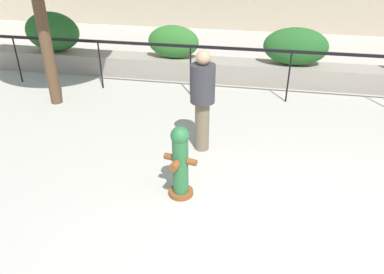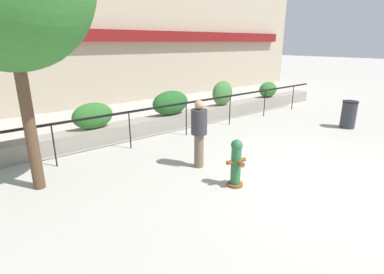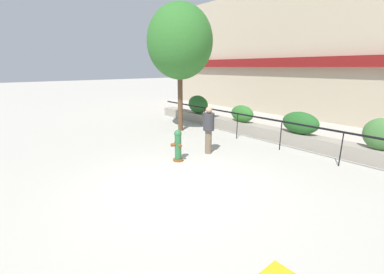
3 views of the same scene
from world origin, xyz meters
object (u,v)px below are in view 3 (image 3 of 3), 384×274
at_px(street_tree, 180,42).
at_px(pedestrian, 209,127).
at_px(hedge_bush_2, 300,123).
at_px(hedge_bush_0, 198,104).
at_px(fire_hydrant, 178,145).
at_px(hedge_bush_1, 242,114).
at_px(hedge_bush_3, 381,134).

distance_m(street_tree, pedestrian, 4.91).
bearing_deg(hedge_bush_2, hedge_bush_0, 180.00).
distance_m(fire_hydrant, street_tree, 5.65).
bearing_deg(hedge_bush_0, fire_hydrant, -46.88).
bearing_deg(street_tree, hedge_bush_1, 44.48).
bearing_deg(hedge_bush_2, hedge_bush_1, 180.00).
bearing_deg(hedge_bush_3, pedestrian, -141.22).
bearing_deg(pedestrian, hedge_bush_1, 110.83).
bearing_deg(hedge_bush_1, hedge_bush_3, 0.00).
distance_m(hedge_bush_3, fire_hydrant, 6.52).
distance_m(hedge_bush_1, hedge_bush_3, 5.63).
bearing_deg(hedge_bush_1, hedge_bush_0, 180.00).
height_order(hedge_bush_3, pedestrian, pedestrian).
bearing_deg(hedge_bush_3, hedge_bush_1, 180.00).
distance_m(hedge_bush_0, street_tree, 3.97).
height_order(hedge_bush_0, hedge_bush_2, hedge_bush_0).
relative_size(hedge_bush_0, street_tree, 0.25).
distance_m(hedge_bush_2, hedge_bush_3, 2.69).
height_order(hedge_bush_2, fire_hydrant, hedge_bush_2).
relative_size(hedge_bush_0, hedge_bush_3, 1.45).
height_order(hedge_bush_2, pedestrian, pedestrian).
bearing_deg(hedge_bush_1, fire_hydrant, -75.50).
xyz_separation_m(hedge_bush_2, hedge_bush_3, (2.69, 0.00, 0.08)).
bearing_deg(pedestrian, hedge_bush_3, 38.78).
bearing_deg(fire_hydrant, hedge_bush_0, 133.12).
height_order(hedge_bush_0, hedge_bush_1, hedge_bush_0).
bearing_deg(hedge_bush_0, street_tree, -62.45).
bearing_deg(street_tree, pedestrian, -21.33).
height_order(hedge_bush_1, hedge_bush_2, hedge_bush_2).
height_order(hedge_bush_0, hedge_bush_3, hedge_bush_3).
xyz_separation_m(hedge_bush_1, hedge_bush_3, (5.63, 0.00, 0.11)).
bearing_deg(pedestrian, fire_hydrant, -93.35).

